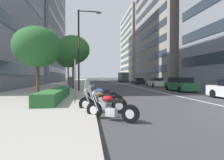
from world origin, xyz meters
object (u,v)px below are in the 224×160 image
at_px(street_tree_by_lamp_post, 68,58).
at_px(pedestrian_on_plaza, 70,81).
at_px(motorcycle_mid_row, 101,102).
at_px(car_far_down_avenue, 155,82).
at_px(motorcycle_second_in_row, 103,99).
at_px(parking_sign_by_curb, 75,75).
at_px(street_tree_far_plaza, 73,50).
at_px(street_lamp_with_banners, 82,42).
at_px(car_approaching_light, 138,81).
at_px(motorcycle_under_tarp, 101,96).
at_px(delivery_van_ahead, 123,77).
at_px(motorcycle_far_end_row, 111,109).
at_px(car_lead_in_lane, 180,85).
at_px(street_tree_near_plaza_corner, 38,47).

bearing_deg(street_tree_by_lamp_post, pedestrian_on_plaza, -170.78).
bearing_deg(motorcycle_mid_row, car_far_down_avenue, -94.68).
bearing_deg(motorcycle_second_in_row, parking_sign_by_curb, 2.91).
relative_size(car_far_down_avenue, street_tree_far_plaza, 0.68).
xyz_separation_m(car_far_down_avenue, street_lamp_with_banners, (-8.27, 11.07, 4.40)).
bearing_deg(car_approaching_light, motorcycle_under_tarp, 158.18).
height_order(delivery_van_ahead, street_tree_far_plaza, street_tree_far_plaza).
height_order(parking_sign_by_curb, street_tree_by_lamp_post, street_tree_by_lamp_post).
height_order(motorcycle_far_end_row, car_approaching_light, car_approaching_light).
distance_m(motorcycle_under_tarp, car_approaching_light, 26.34).
bearing_deg(street_tree_by_lamp_post, car_approaching_light, -68.86).
relative_size(motorcycle_mid_row, motorcycle_under_tarp, 1.02).
xyz_separation_m(motorcycle_under_tarp, car_approaching_light, (24.57, -9.48, 0.19)).
xyz_separation_m(motorcycle_under_tarp, street_tree_by_lamp_post, (19.28, 4.22, 4.33)).
distance_m(car_lead_in_lane, delivery_van_ahead, 33.09).
bearing_deg(motorcycle_mid_row, car_approaching_light, -86.00).
xyz_separation_m(motorcycle_mid_row, motorcycle_second_in_row, (1.51, -0.19, -0.03)).
height_order(motorcycle_second_in_row, street_tree_near_plaza_corner, street_tree_near_plaza_corner).
xyz_separation_m(parking_sign_by_curb, street_tree_by_lamp_post, (20.12, 2.71, 3.07)).
bearing_deg(motorcycle_mid_row, motorcycle_far_end_row, 122.79).
distance_m(motorcycle_under_tarp, street_tree_far_plaza, 11.68).
xyz_separation_m(motorcycle_mid_row, car_far_down_avenue, (18.44, -9.84, 0.21)).
bearing_deg(motorcycle_second_in_row, motorcycle_under_tarp, -66.78).
bearing_deg(pedestrian_on_plaza, delivery_van_ahead, -24.68).
relative_size(car_approaching_light, street_tree_far_plaza, 0.65).
bearing_deg(street_lamp_with_banners, pedestrian_on_plaza, 17.29).
xyz_separation_m(car_far_down_avenue, street_tree_near_plaza_corner, (-13.68, 13.85, 2.96)).
bearing_deg(motorcycle_second_in_row, street_lamp_with_banners, -57.04).
relative_size(street_lamp_with_banners, pedestrian_on_plaza, 5.10).
xyz_separation_m(car_approaching_light, pedestrian_on_plaza, (-11.69, 12.67, 0.35)).
bearing_deg(motorcycle_second_in_row, car_far_down_avenue, -96.04).
distance_m(motorcycle_mid_row, delivery_van_ahead, 44.37).
distance_m(car_far_down_avenue, street_tree_near_plaza_corner, 19.70).
xyz_separation_m(delivery_van_ahead, street_lamp_with_banners, (-33.14, 10.85, 3.58)).
bearing_deg(car_lead_in_lane, parking_sign_by_curb, 129.04).
relative_size(motorcycle_under_tarp, street_lamp_with_banners, 0.25).
bearing_deg(car_approaching_light, street_lamp_with_banners, 147.08).
height_order(street_lamp_with_banners, street_tree_far_plaza, street_lamp_with_banners).
bearing_deg(motorcycle_under_tarp, street_tree_near_plaza_corner, -9.14).
height_order(motorcycle_under_tarp, street_lamp_with_banners, street_lamp_with_banners).
bearing_deg(street_tree_by_lamp_post, motorcycle_mid_row, -169.73).
distance_m(parking_sign_by_curb, street_tree_near_plaza_corner, 4.27).
bearing_deg(pedestrian_on_plaza, motorcycle_mid_row, -169.36).
bearing_deg(motorcycle_far_end_row, street_tree_far_plaza, -44.65).
xyz_separation_m(motorcycle_far_end_row, car_lead_in_lane, (11.66, -9.18, 0.30)).
bearing_deg(delivery_van_ahead, street_tree_far_plaza, 158.18).
distance_m(motorcycle_mid_row, car_lead_in_lane, 13.90).
distance_m(delivery_van_ahead, street_lamp_with_banners, 35.05).
bearing_deg(street_tree_near_plaza_corner, street_tree_far_plaza, -10.37).
relative_size(parking_sign_by_curb, street_tree_by_lamp_post, 0.39).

